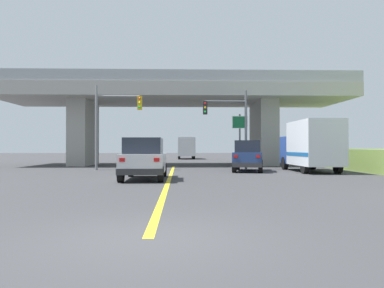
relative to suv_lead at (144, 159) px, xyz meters
name	(u,v)px	position (x,y,z in m)	size (l,w,h in m)	color
ground	(174,165)	(1.22, 15.71, -1.02)	(160.00, 160.00, 0.00)	#353538
overpass_bridge	(174,104)	(1.22, 15.71, 4.50)	(30.43, 8.97, 7.75)	#A8A59E
lane_divider_stripe	(169,179)	(1.22, 0.32, -1.01)	(0.20, 25.19, 0.01)	yellow
suv_lead	(144,159)	(0.00, 0.00, 0.00)	(2.04, 4.65, 2.02)	silver
suv_crossing	(248,156)	(6.24, 6.24, 0.00)	(2.73, 4.72, 2.02)	navy
box_truck	(311,146)	(10.20, 5.60, 0.66)	(2.33, 6.51, 3.24)	navy
traffic_signal_nearside	(231,120)	(5.49, 8.85, 2.58)	(3.23, 0.36, 5.72)	#56595E
traffic_signal_farside	(111,116)	(-3.05, 8.08, 2.73)	(3.27, 0.36, 5.92)	slate
highway_sign	(240,129)	(6.71, 12.75, 2.10)	(1.28, 0.17, 4.35)	#56595E
semi_truck_distant	(186,148)	(2.61, 34.70, 0.56)	(2.33, 7.11, 2.96)	red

